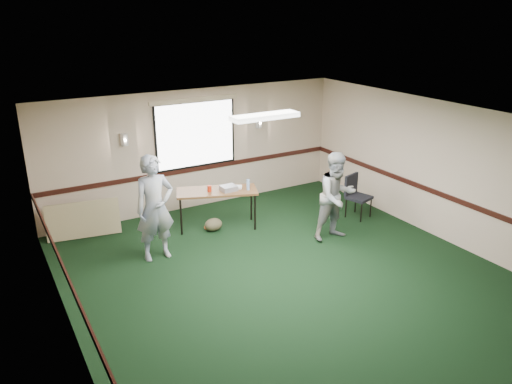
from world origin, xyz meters
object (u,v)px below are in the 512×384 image
person_right (337,196)px  person_left (155,208)px  folding_table (217,193)px  conference_chair (356,193)px  projector (229,188)px

person_right → person_left: bearing=165.3°
folding_table → conference_chair: conference_chair is taller
folding_table → person_left: bearing=-135.5°
projector → person_left: 1.83m
conference_chair → person_left: size_ratio=0.48×
person_left → folding_table: bearing=22.2°
folding_table → conference_chair: size_ratio=1.87×
person_left → person_right: (3.34, -0.98, -0.09)m
projector → person_right: person_right is taller
conference_chair → projector: bearing=145.4°
projector → person_right: bearing=-45.2°
projector → person_right: (1.59, -1.51, 0.01)m
conference_chair → folding_table: bearing=144.1°
folding_table → person_right: bearing=-21.5°
folding_table → projector: projector is taller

